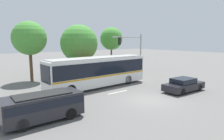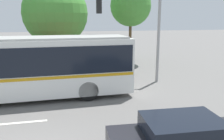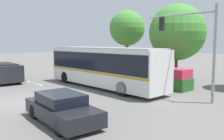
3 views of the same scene
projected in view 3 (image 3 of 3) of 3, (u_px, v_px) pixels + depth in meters
name	position (u px, v px, depth m)	size (l,w,h in m)	color
ground_plane	(26.00, 102.00, 14.50)	(140.00, 140.00, 0.00)	slate
city_bus	(103.00, 65.00, 18.95)	(11.42, 2.81, 3.16)	silver
sedan_foreground	(62.00, 108.00, 10.68)	(4.50, 2.04, 1.30)	black
suv_left_lane	(4.00, 71.00, 21.45)	(4.72, 2.03, 1.71)	#232328
traffic_light_pole	(195.00, 39.00, 14.62)	(4.98, 0.24, 5.72)	gray
flowering_hedge	(147.00, 75.00, 20.24)	(7.76, 1.48, 1.59)	#286028
street_tree_left	(127.00, 28.00, 26.80)	(3.93, 3.93, 7.11)	brown
street_tree_centre	(177.00, 32.00, 21.97)	(5.12, 5.12, 7.02)	brown
lane_stripe_near	(72.00, 93.00, 17.07)	(2.40, 0.16, 0.01)	silver
lane_stripe_mid	(32.00, 83.00, 21.26)	(2.40, 0.16, 0.01)	silver
lane_stripe_far	(37.00, 84.00, 20.78)	(2.40, 0.16, 0.01)	silver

